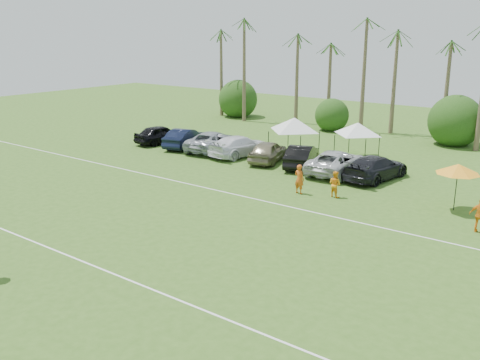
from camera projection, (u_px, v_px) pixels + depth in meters
The scene contains 25 objects.
ground at pixel (39, 276), 22.32m from camera, with size 120.00×120.00×0.00m, color #365C1B.
field_lines at pixel (173, 223), 28.46m from camera, with size 80.00×12.10×0.01m.
palm_tree_0 at pixel (214, 51), 62.22m from camera, with size 2.40×2.40×8.90m.
palm_tree_1 at pixel (248, 44), 59.09m from camera, with size 2.40×2.40×9.90m.
palm_tree_2 at pixel (287, 36), 55.95m from camera, with size 2.40×2.40×10.90m.
palm_tree_3 at pixel (321, 28), 53.40m from camera, with size 2.40×2.40×11.90m.
palm_tree_4 at pixel (356, 56), 51.78m from camera, with size 2.40×2.40×8.90m.
palm_tree_5 at pixel (397, 47), 49.23m from camera, with size 2.40×2.40×9.90m.
palm_tree_6 at pixel (442, 38), 46.67m from camera, with size 2.40×2.40×10.90m.
bush_tree_0 at pixel (239, 101), 62.80m from camera, with size 4.00×4.00×4.00m.
bush_tree_1 at pixel (339, 111), 55.26m from camera, with size 4.00×4.00×4.00m.
bush_tree_2 at pixel (460, 123), 48.30m from camera, with size 4.00×4.00×4.00m.
sideline_player_a at pixel (299, 179), 33.30m from camera, with size 0.68×0.45×1.87m, color #CE5716.
sideline_player_b at pixel (335, 184), 32.64m from camera, with size 0.79×0.62×1.63m, color orange.
canopy_tent_left at pixel (295, 118), 42.48m from camera, with size 4.55×4.55×3.69m.
canopy_tent_right at pixel (358, 123), 42.12m from camera, with size 4.08×4.08×3.31m.
market_umbrella at pixel (458, 169), 29.76m from camera, with size 2.44×2.44×2.72m.
parked_car_0 at pixel (161, 134), 48.04m from camera, with size 1.97×4.89×1.67m, color black.
parked_car_1 at pixel (185, 138), 46.38m from camera, with size 1.76×5.06×1.67m, color black.
parked_car_2 at pixel (214, 141), 45.05m from camera, with size 2.76×6.00×1.67m, color #969BA3.
parked_car_3 at pixel (240, 146), 43.22m from camera, with size 2.33×5.74×1.67m, color white.
parked_car_4 at pixel (268, 151), 41.35m from camera, with size 1.97×4.89×1.67m, color #7D7557.
parked_car_5 at pixel (302, 156), 39.80m from camera, with size 1.76×5.06×1.67m, color black.
parked_car_6 at pixel (336, 162), 38.01m from camera, with size 2.76×6.00×1.67m, color #BBBCBD.
parked_car_7 at pixel (376, 168), 36.47m from camera, with size 2.33×5.74×1.67m, color black.
Camera 1 is at (18.99, -11.20, 9.93)m, focal length 40.00 mm.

